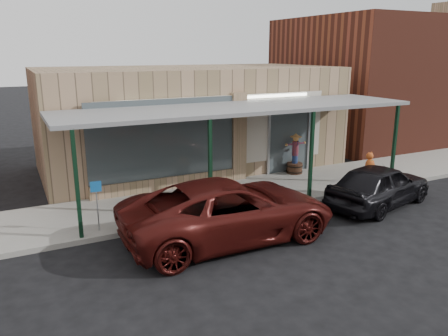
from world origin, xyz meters
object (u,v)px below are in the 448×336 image
parked_sedan (379,185)px  barrel_pumpkin (222,192)px  barrel_scarecrow (295,160)px  car_maroon (229,210)px  handicap_sign (97,199)px

parked_sedan → barrel_pumpkin: bearing=46.7°
barrel_scarecrow → car_maroon: bearing=-146.8°
barrel_pumpkin → parked_sedan: 5.05m
barrel_scarecrow → barrel_pumpkin: bearing=-165.0°
barrel_pumpkin → handicap_sign: (-4.11, -0.86, 0.65)m
barrel_pumpkin → barrel_scarecrow: bearing=21.1°
barrel_pumpkin → car_maroon: 2.80m
car_maroon → handicap_sign: bearing=61.1°
barrel_pumpkin → handicap_sign: handicap_sign is taller
parked_sedan → car_maroon: size_ratio=0.77×
barrel_scarecrow → barrel_pumpkin: 4.27m
barrel_scarecrow → parked_sedan: barrel_scarecrow is taller
handicap_sign → parked_sedan: bearing=-7.4°
parked_sedan → handicap_sign: bearing=65.3°
barrel_scarecrow → car_maroon: (-5.01, -4.11, 0.11)m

